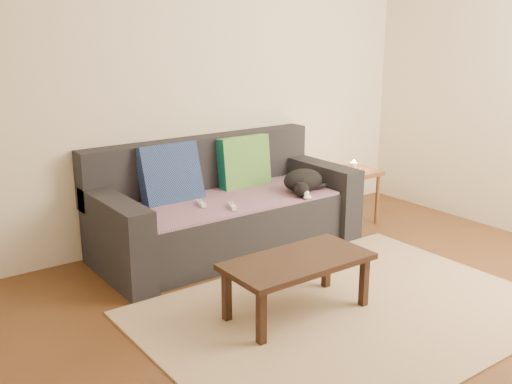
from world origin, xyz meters
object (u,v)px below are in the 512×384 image
sofa (224,212)px  wii_remote_a (201,203)px  cat (303,181)px  wii_remote_b (232,206)px  side_table (353,179)px  coffee_table (298,266)px

sofa → wii_remote_a: sofa is taller
sofa → cat: (0.60, -0.27, 0.22)m
wii_remote_a → wii_remote_b: size_ratio=1.00×
wii_remote_a → cat: bearing=-87.5°
cat → wii_remote_a: (-0.87, 0.16, -0.07)m
sofa → side_table: size_ratio=4.25×
cat → wii_remote_a: bearing=157.2°
side_table → coffee_table: 1.92m
sofa → cat: size_ratio=4.96×
sofa → cat: bearing=-24.8°
wii_remote_a → side_table: (1.59, -0.03, -0.05)m
side_table → sofa: bearing=173.9°
wii_remote_b → side_table: (1.43, 0.17, -0.05)m
cat → coffee_table: size_ratio=0.45×
wii_remote_a → coffee_table: (0.02, -1.12, -0.13)m
wii_remote_b → coffee_table: (-0.14, -0.93, -0.13)m
wii_remote_a → wii_remote_b: (0.15, -0.20, 0.00)m
sofa → wii_remote_b: bearing=-111.8°
cat → wii_remote_a: 0.89m
sofa → wii_remote_b: (-0.12, -0.31, 0.15)m
coffee_table → wii_remote_b: bearing=81.5°
cat → side_table: size_ratio=0.86×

